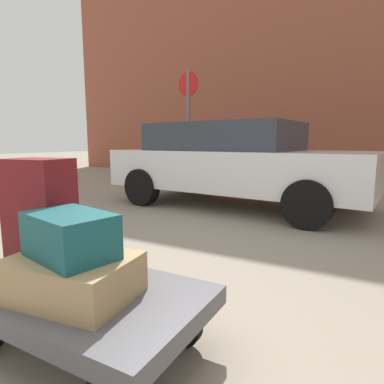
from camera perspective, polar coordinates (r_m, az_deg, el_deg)
ground_plane at (r=2.04m, az=-18.08°, el=-24.36°), size 60.00×60.00×0.00m
luggage_cart at (r=1.91m, az=-18.48°, el=-17.53°), size 1.31×0.78×0.34m
suitcase_tan_front_left at (r=1.76m, az=-20.13°, el=-13.74°), size 0.64×0.50×0.20m
suitcase_maroon_stacked_top at (r=2.11m, az=-24.89°, el=-3.73°), size 0.38×0.30×0.67m
duffel_bag_teal_topmost_pile at (r=1.69m, az=-20.50°, el=-7.10°), size 0.49×0.38×0.22m
parked_car at (r=5.66m, az=7.36°, el=5.19°), size 4.45×2.24×1.42m
no_parking_sign at (r=7.01m, az=-0.66°, el=12.48°), size 0.50×0.11×2.54m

